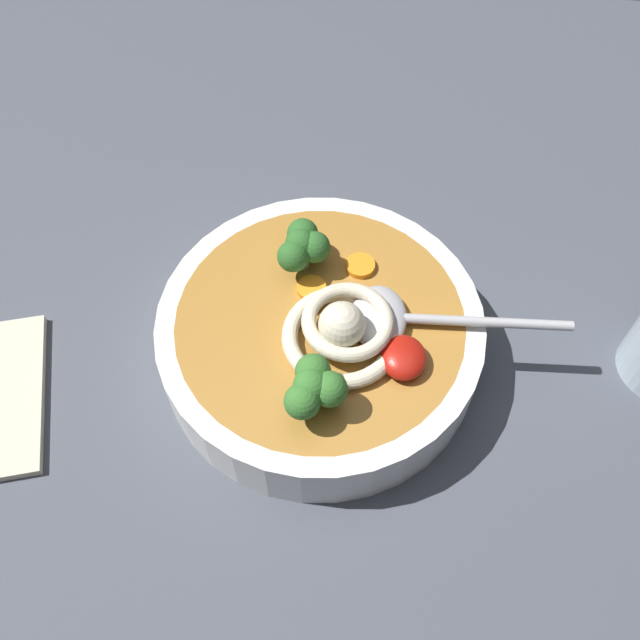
{
  "coord_description": "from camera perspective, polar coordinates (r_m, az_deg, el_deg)",
  "views": [
    {
      "loc": [
        -28.69,
        -4.2,
        55.25
      ],
      "look_at": [
        1.73,
        -1.0,
        8.42
      ],
      "focal_mm": 39.77,
      "sensor_mm": 36.0,
      "label": 1
    }
  ],
  "objects": [
    {
      "name": "carrot_slice_beside_chili",
      "position": [
        0.57,
        -0.46,
        2.57
      ],
      "size": [
        2.42,
        2.42,
        0.42
      ],
      "primitive_type": "cylinder",
      "color": "orange",
      "rests_on": "soup_bowl"
    },
    {
      "name": "soup_spoon",
      "position": [
        0.55,
        6.17,
        0.17
      ],
      "size": [
        6.21,
        17.35,
        1.6
      ],
      "rotation": [
        0.0,
        0.0,
        4.76
      ],
      "color": "#B7B7BC",
      "rests_on": "soup_bowl"
    },
    {
      "name": "chili_sauce_dollop",
      "position": [
        0.53,
        6.72,
        -3.01
      ],
      "size": [
        3.88,
        3.49,
        1.75
      ],
      "primitive_type": "ellipsoid",
      "color": "#B2190F",
      "rests_on": "soup_bowl"
    },
    {
      "name": "soup_bowl",
      "position": [
        0.58,
        0.0,
        -1.39
      ],
      "size": [
        26.17,
        26.17,
        5.34
      ],
      "color": "white",
      "rests_on": "table_slab"
    },
    {
      "name": "broccoli_floret_right",
      "position": [
        0.5,
        -0.5,
        -5.44
      ],
      "size": [
        5.12,
        4.41,
        4.05
      ],
      "color": "#7A9E60",
      "rests_on": "soup_bowl"
    },
    {
      "name": "broccoli_floret_center",
      "position": [
        0.57,
        -1.36,
        5.98
      ],
      "size": [
        5.04,
        4.33,
        3.98
      ],
      "color": "#7A9E60",
      "rests_on": "soup_bowl"
    },
    {
      "name": "carrot_slice_near_spoon",
      "position": [
        0.59,
        3.26,
        4.38
      ],
      "size": [
        2.45,
        2.45,
        0.51
      ],
      "primitive_type": "cylinder",
      "color": "orange",
      "rests_on": "soup_bowl"
    },
    {
      "name": "noodle_pile",
      "position": [
        0.54,
        1.89,
        -0.69
      ],
      "size": [
        10.16,
        9.97,
        4.09
      ],
      "color": "beige",
      "rests_on": "soup_bowl"
    },
    {
      "name": "table_slab",
      "position": [
        0.61,
        -1.11,
        -4.81
      ],
      "size": [
        113.64,
        113.64,
        3.08
      ],
      "primitive_type": "cube",
      "color": "#474C56",
      "rests_on": "ground"
    }
  ]
}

